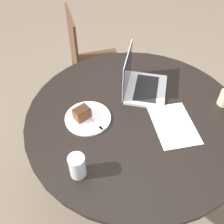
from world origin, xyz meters
TOP-DOWN VIEW (x-y plane):
  - ground_plane at (0.00, 0.00)m, footprint 12.00×12.00m
  - dining_table at (0.00, 0.00)m, footprint 1.24×1.24m
  - chair at (-0.91, 0.22)m, footprint 0.53×0.53m
  - paper_document at (0.17, 0.13)m, footprint 0.36×0.31m
  - plate at (-0.12, -0.24)m, footprint 0.26×0.26m
  - cake_slice at (-0.14, -0.26)m, footprint 0.07×0.09m
  - fork at (-0.07, -0.22)m, footprint 0.17×0.03m
  - water_glass at (0.15, -0.45)m, footprint 0.08×0.08m
  - laptop at (-0.15, 0.15)m, footprint 0.38×0.38m

SIDE VIEW (x-z plane):
  - ground_plane at x=0.00m, z-range 0.00..0.00m
  - chair at x=-0.91m, z-range 0.01..0.96m
  - dining_table at x=0.00m, z-range 0.24..1.01m
  - paper_document at x=0.17m, z-range 0.77..0.78m
  - plate at x=-0.12m, z-range 0.77..0.79m
  - fork at x=-0.07m, z-range 0.79..0.79m
  - cake_slice at x=-0.14m, z-range 0.79..0.85m
  - laptop at x=-0.15m, z-range 0.69..0.95m
  - water_glass at x=0.15m, z-range 0.77..0.90m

